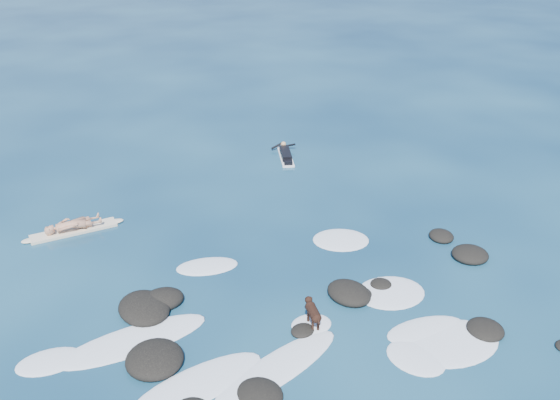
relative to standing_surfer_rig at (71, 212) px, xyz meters
name	(u,v)px	position (x,y,z in m)	size (l,w,h in m)	color
ground	(275,300)	(4.70, -6.16, -0.75)	(160.00, 160.00, 0.00)	#0A2642
reef_rocks	(242,334)	(3.30, -7.35, -0.65)	(14.07, 6.91, 0.52)	black
breaking_foam	(294,329)	(4.68, -7.55, -0.74)	(11.53, 7.73, 0.12)	white
standing_surfer_rig	(71,212)	(0.00, 0.00, 0.00)	(3.36, 0.78, 1.91)	beige
paddling_surfer_rig	(285,154)	(9.07, 3.09, -0.61)	(1.32, 2.43, 0.42)	white
dog	(313,311)	(5.16, -7.61, -0.28)	(0.38, 1.12, 0.71)	black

